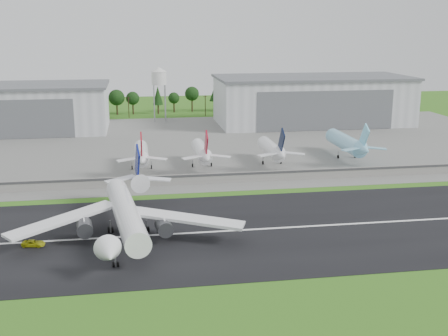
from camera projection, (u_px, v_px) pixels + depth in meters
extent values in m
plane|color=#326C19|center=(220.00, 247.00, 132.64)|extent=(600.00, 600.00, 0.00)
cube|color=black|center=(214.00, 232.00, 142.20)|extent=(320.00, 60.00, 0.10)
cube|color=white|center=(214.00, 232.00, 142.19)|extent=(220.00, 1.00, 0.02)
cube|color=slate|center=(179.00, 145.00, 247.51)|extent=(320.00, 150.00, 0.10)
cube|color=gray|center=(195.00, 179.00, 184.87)|extent=(240.00, 0.50, 3.50)
cube|color=#38383A|center=(195.00, 176.00, 184.27)|extent=(240.00, 0.12, 0.70)
cube|color=silver|center=(9.00, 110.00, 275.61)|extent=(95.00, 42.00, 22.00)
cube|color=#595B60|center=(6.00, 86.00, 272.77)|extent=(97.00, 44.00, 1.20)
cube|color=silver|center=(312.00, 101.00, 299.18)|extent=(100.00, 45.00, 24.00)
cube|color=#595B60|center=(313.00, 77.00, 296.10)|extent=(102.00, 47.00, 1.20)
cube|color=#595B60|center=(326.00, 111.00, 277.97)|extent=(70.00, 0.30, 19.68)
cylinder|color=#99999E|center=(154.00, 104.00, 303.20)|extent=(0.50, 0.50, 20.00)
cylinder|color=#99999E|center=(165.00, 102.00, 309.86)|extent=(0.50, 0.50, 20.00)
cylinder|color=silver|center=(159.00, 78.00, 303.22)|extent=(8.00, 8.00, 7.00)
cone|color=silver|center=(159.00, 69.00, 302.07)|extent=(8.40, 8.40, 2.40)
cylinder|color=white|center=(126.00, 213.00, 137.35)|extent=(11.30, 44.38, 5.80)
cone|color=white|center=(109.00, 253.00, 113.12)|extent=(6.51, 6.68, 5.80)
cone|color=white|center=(138.00, 180.00, 162.73)|extent=(6.60, 9.62, 5.51)
cube|color=navy|center=(137.00, 163.00, 160.95)|extent=(1.70, 9.53, 11.13)
cube|color=white|center=(187.00, 218.00, 136.08)|extent=(28.11, 15.06, 2.65)
cylinder|color=#333338|center=(164.00, 227.00, 134.84)|extent=(4.46, 5.93, 3.80)
cube|color=white|center=(155.00, 179.00, 162.31)|extent=(9.44, 4.82, 0.98)
cube|color=white|center=(62.00, 220.00, 135.13)|extent=(26.03, 20.64, 2.65)
cylinder|color=#333338|center=(85.00, 228.00, 134.24)|extent=(4.46, 5.93, 3.80)
cube|color=white|center=(121.00, 179.00, 161.99)|extent=(9.51, 6.73, 0.98)
cube|color=#99999E|center=(124.00, 236.00, 134.57)|extent=(13.70, 31.02, 3.20)
cylinder|color=black|center=(111.00, 230.00, 141.42)|extent=(0.59, 1.54, 1.50)
imported|color=gold|center=(33.00, 243.00, 132.63)|extent=(5.76, 3.39, 1.50)
cylinder|color=silver|center=(141.00, 153.00, 205.25)|extent=(5.19, 24.00, 5.19)
cone|color=silver|center=(142.00, 160.00, 190.17)|extent=(4.93, 7.00, 4.93)
cube|color=#9F0C1B|center=(141.00, 146.00, 189.47)|extent=(0.45, 8.59, 10.02)
cylinder|color=#99999E|center=(132.00, 166.00, 203.80)|extent=(0.32, 0.32, 3.00)
cylinder|color=#99999E|center=(151.00, 165.00, 204.88)|extent=(0.32, 0.32, 3.00)
cylinder|color=black|center=(132.00, 168.00, 203.98)|extent=(0.40, 1.40, 1.40)
cylinder|color=white|center=(201.00, 151.00, 208.66)|extent=(5.12, 24.00, 5.12)
cone|color=white|center=(207.00, 158.00, 193.58)|extent=(4.86, 7.00, 4.86)
cube|color=#A20C22|center=(206.00, 144.00, 192.88)|extent=(0.45, 8.59, 10.02)
cylinder|color=#99999E|center=(193.00, 163.00, 207.20)|extent=(0.32, 0.32, 3.00)
cylinder|color=#99999E|center=(211.00, 163.00, 208.28)|extent=(0.32, 0.32, 3.00)
cylinder|color=black|center=(193.00, 165.00, 207.37)|extent=(0.40, 1.40, 1.40)
cylinder|color=white|center=(271.00, 149.00, 212.75)|extent=(5.20, 24.00, 5.20)
cone|color=white|center=(281.00, 155.00, 197.66)|extent=(4.94, 7.00, 4.94)
cube|color=black|center=(281.00, 141.00, 196.97)|extent=(0.45, 8.59, 10.02)
cylinder|color=#99999E|center=(263.00, 161.00, 211.30)|extent=(0.32, 0.32, 3.00)
cylinder|color=#99999E|center=(281.00, 160.00, 212.37)|extent=(0.32, 0.32, 3.00)
cylinder|color=black|center=(263.00, 163.00, 211.47)|extent=(0.40, 1.40, 1.40)
cylinder|color=#85C9E7|center=(345.00, 142.00, 222.28)|extent=(6.03, 30.00, 6.03)
cone|color=#85C9E7|center=(364.00, 150.00, 204.32)|extent=(5.73, 7.00, 5.73)
cube|color=#7CDAFF|center=(364.00, 137.00, 203.63)|extent=(0.45, 8.59, 10.02)
cylinder|color=#99999E|center=(338.00, 155.00, 220.93)|extent=(0.32, 0.32, 3.00)
cylinder|color=#99999E|center=(355.00, 154.00, 222.01)|extent=(0.32, 0.32, 3.00)
cylinder|color=black|center=(338.00, 157.00, 221.10)|extent=(0.40, 1.40, 1.40)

